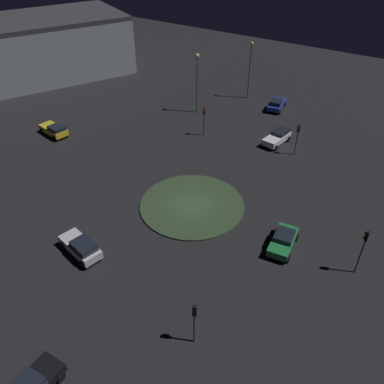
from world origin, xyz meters
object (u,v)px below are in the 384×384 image
object	(u,v)px
car_yellow	(54,130)
streetlamp_northeast	(197,74)
traffic_light_northeast	(204,116)
traffic_light_south	(364,244)
store_building	(10,52)
car_green	(283,241)
car_blue	(276,104)
traffic_light_southwest	(194,317)
car_silver	(81,247)
car_white	(277,137)
streetlamp_east	(250,65)
traffic_light_east	(298,134)

from	to	relation	value
car_yellow	streetlamp_northeast	bearing A→B (deg)	-116.86
traffic_light_northeast	traffic_light_south	size ratio (longest dim) A/B	0.87
traffic_light_south	store_building	world-z (taller)	store_building
car_green	traffic_light_south	size ratio (longest dim) A/B	0.95
car_blue	traffic_light_northeast	bearing A→B (deg)	150.55
car_yellow	store_building	xyz separation A→B (m)	(10.06, 20.81, 3.92)
car_green	traffic_light_southwest	xyz separation A→B (m)	(-12.06, 1.48, 1.99)
car_silver	traffic_light_southwest	distance (m)	12.96
car_white	car_silver	bearing A→B (deg)	-4.90
car_yellow	traffic_light_southwest	size ratio (longest dim) A/B	1.15
car_yellow	car_blue	bearing A→B (deg)	-122.73
streetlamp_northeast	traffic_light_northeast	bearing A→B (deg)	-140.22
car_green	streetlamp_northeast	world-z (taller)	streetlamp_northeast
car_green	car_white	bearing A→B (deg)	-162.65
car_yellow	traffic_light_southwest	xyz separation A→B (m)	(-15.26, -31.47, 1.95)
car_blue	car_white	bearing A→B (deg)	-164.93
car_silver	traffic_light_southwest	size ratio (longest dim) A/B	1.19
car_silver	traffic_light_northeast	xyz separation A→B (m)	(24.05, 2.54, 1.92)
store_building	streetlamp_east	bearing A→B (deg)	137.33
traffic_light_east	traffic_light_southwest	bearing A→B (deg)	25.31
streetlamp_northeast	car_silver	bearing A→B (deg)	-166.54
traffic_light_northeast	car_white	bearing A→B (deg)	83.52
car_blue	car_silver	size ratio (longest dim) A/B	0.96
car_blue	traffic_light_south	distance (m)	31.68
car_blue	traffic_light_east	world-z (taller)	traffic_light_east
traffic_light_east	car_white	bearing A→B (deg)	-99.06
traffic_light_northeast	traffic_light_east	size ratio (longest dim) A/B	0.99
car_green	store_building	xyz separation A→B (m)	(13.25, 53.76, 3.96)
car_white	traffic_light_northeast	distance (m)	9.62
car_silver	store_building	distance (m)	46.21
car_white	store_building	distance (m)	46.18
traffic_light_southwest	store_building	bearing A→B (deg)	30.47
car_blue	traffic_light_northeast	world-z (taller)	traffic_light_northeast
car_yellow	traffic_light_east	distance (m)	30.64
car_blue	car_silver	bearing A→B (deg)	167.66
car_silver	streetlamp_northeast	distance (m)	30.69
traffic_light_south	traffic_light_southwest	distance (m)	14.71
car_blue	traffic_light_southwest	bearing A→B (deg)	-173.63
traffic_light_southwest	car_white	bearing A→B (deg)	-21.27
car_blue	streetlamp_east	distance (m)	7.07
streetlamp_east	store_building	world-z (taller)	store_building
traffic_light_northeast	car_green	bearing A→B (deg)	23.22
traffic_light_south	streetlamp_northeast	size ratio (longest dim) A/B	0.53
car_green	car_yellow	size ratio (longest dim) A/B	0.96
car_white	traffic_light_south	bearing A→B (deg)	48.19
car_yellow	store_building	world-z (taller)	store_building
traffic_light_northeast	traffic_light_east	xyz separation A→B (m)	(1.87, -11.70, 0.03)
traffic_light_south	traffic_light_northeast	bearing A→B (deg)	-29.84
car_blue	car_yellow	size ratio (longest dim) A/B	0.99
car_white	traffic_light_northeast	xyz separation A→B (m)	(-3.35, 8.81, 1.95)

